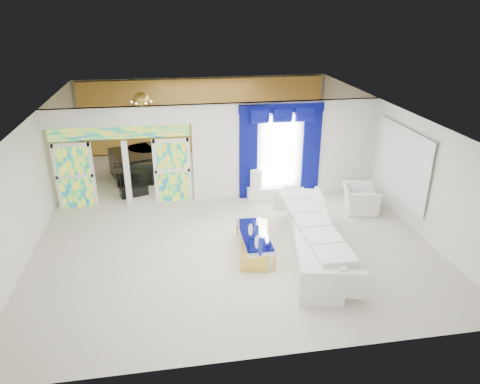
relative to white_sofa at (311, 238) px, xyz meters
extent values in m
plane|color=#B7AF9E|center=(-1.81, 2.73, -0.41)|extent=(12.00, 12.00, 0.00)
cube|color=white|center=(0.34, 3.73, 1.09)|extent=(5.70, 0.18, 3.00)
cube|color=white|center=(-4.66, 3.73, 2.31)|extent=(4.30, 0.18, 0.55)
cube|color=#994C3F|center=(-6.09, 3.73, 0.59)|extent=(0.95, 0.04, 2.00)
cube|color=#994C3F|center=(-3.24, 3.73, 0.59)|extent=(0.95, 0.04, 2.00)
cube|color=#994C3F|center=(-4.66, 3.73, 1.84)|extent=(4.00, 0.05, 0.35)
cube|color=white|center=(0.09, 3.63, 1.04)|extent=(1.00, 0.02, 2.30)
cube|color=#030345|center=(-0.91, 3.60, 0.99)|extent=(0.55, 0.10, 2.80)
cube|color=#030345|center=(1.09, 3.60, 0.99)|extent=(0.55, 0.10, 2.80)
cube|color=#030345|center=(0.09, 3.60, 2.41)|extent=(2.60, 0.12, 0.25)
cube|color=white|center=(3.13, 1.73, 1.14)|extent=(0.04, 2.70, 1.90)
cube|color=gold|center=(-1.81, 8.63, 1.09)|extent=(9.70, 0.12, 2.90)
cube|color=silver|center=(0.00, 0.00, 0.00)|extent=(1.77, 4.41, 0.82)
cube|color=gold|center=(-1.35, 0.30, -0.20)|extent=(1.01, 2.01, 0.43)
cube|color=white|center=(-0.40, 3.42, -0.22)|extent=(1.13, 0.38, 0.37)
cylinder|color=silver|center=(-0.70, 3.42, 0.25)|extent=(0.36, 0.36, 0.58)
imported|color=silver|center=(2.19, 2.15, -0.05)|extent=(1.23, 1.33, 0.73)
cube|color=black|center=(-4.50, 5.92, 0.06)|extent=(1.95, 2.22, 0.94)
cube|color=black|center=(-4.50, 4.32, -0.27)|extent=(0.93, 0.60, 0.29)
cube|color=#A17A50|center=(-6.40, 4.84, -0.02)|extent=(0.63, 0.59, 0.78)
sphere|color=gold|center=(-4.11, 6.13, 2.24)|extent=(0.60, 0.60, 0.60)
cylinder|color=silver|center=(-1.40, 0.61, 0.07)|extent=(0.11, 0.11, 0.11)
cylinder|color=navy|center=(-1.30, 0.23, 0.16)|extent=(0.08, 0.08, 0.29)
cylinder|color=white|center=(-1.36, -0.03, 0.08)|extent=(0.10, 0.10, 0.12)
cylinder|color=navy|center=(-1.28, 0.79, 0.11)|extent=(0.08, 0.08, 0.19)
cylinder|color=#152997|center=(-1.33, -0.28, 0.13)|extent=(0.09, 0.09, 0.22)
camera|label=1|loc=(-3.28, -9.14, 5.33)|focal=33.32mm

